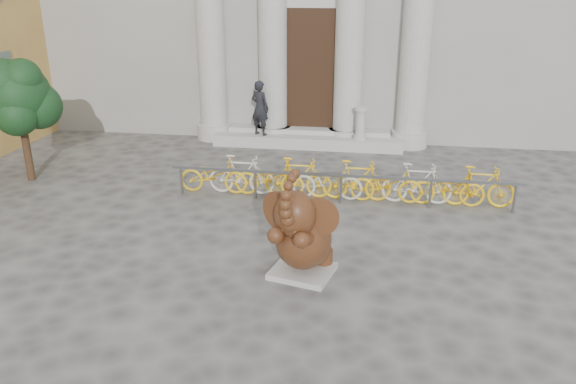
% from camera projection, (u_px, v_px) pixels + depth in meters
% --- Properties ---
extents(ground, '(80.00, 80.00, 0.00)m').
position_uv_depth(ground, '(241.00, 298.00, 9.41)').
color(ground, '#474442').
rests_on(ground, ground).
extents(entrance_steps, '(6.00, 1.20, 0.36)m').
position_uv_depth(entrance_steps, '(308.00, 140.00, 18.04)').
color(entrance_steps, '#A8A59E').
rests_on(entrance_steps, ground).
extents(elephant_statue, '(1.38, 1.66, 2.11)m').
position_uv_depth(elephant_statue, '(302.00, 236.00, 9.90)').
color(elephant_statue, '#A8A59E').
rests_on(elephant_statue, ground).
extents(bike_rack, '(8.29, 0.53, 1.00)m').
position_uv_depth(bike_rack, '(341.00, 180.00, 13.48)').
color(bike_rack, slate).
rests_on(bike_rack, ground).
extents(tree, '(1.85, 1.69, 3.21)m').
position_uv_depth(tree, '(19.00, 97.00, 14.17)').
color(tree, '#332114').
rests_on(tree, ground).
extents(pedestrian, '(0.75, 0.64, 1.73)m').
position_uv_depth(pedestrian, '(260.00, 108.00, 17.65)').
color(pedestrian, black).
rests_on(pedestrian, entrance_steps).
extents(balustrade_post, '(0.41, 0.41, 1.00)m').
position_uv_depth(balustrade_post, '(360.00, 124.00, 17.29)').
color(balustrade_post, '#A8A59E').
rests_on(balustrade_post, entrance_steps).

